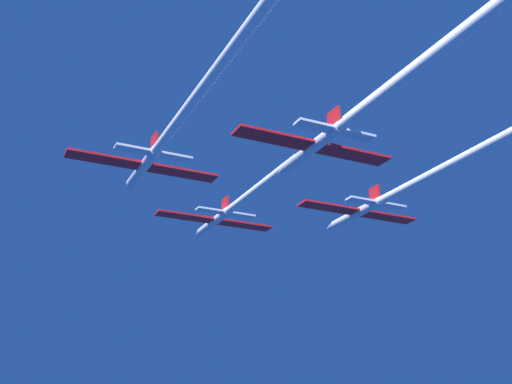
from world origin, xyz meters
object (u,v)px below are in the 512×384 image
object	(u,v)px
jet_right_wing	(440,170)
jet_slot	(438,52)
jet_lead	(288,165)
jet_left_wing	(216,71)

from	to	relation	value
jet_right_wing	jet_slot	xyz separation A→B (m)	(-13.34, -15.11, -0.03)
jet_lead	jet_left_wing	bearing A→B (deg)	-135.05
jet_lead	jet_right_wing	distance (m)	14.26
jet_lead	jet_slot	distance (m)	22.00
jet_left_wing	jet_slot	size ratio (longest dim) A/B	1.13
jet_left_wing	jet_lead	bearing A→B (deg)	44.95
jet_lead	jet_right_wing	xyz separation A→B (m)	(12.48, -6.85, -0.89)
jet_lead	jet_right_wing	bearing A→B (deg)	-28.76
jet_lead	jet_right_wing	size ratio (longest dim) A/B	1.25
jet_right_wing	jet_slot	world-z (taller)	jet_right_wing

